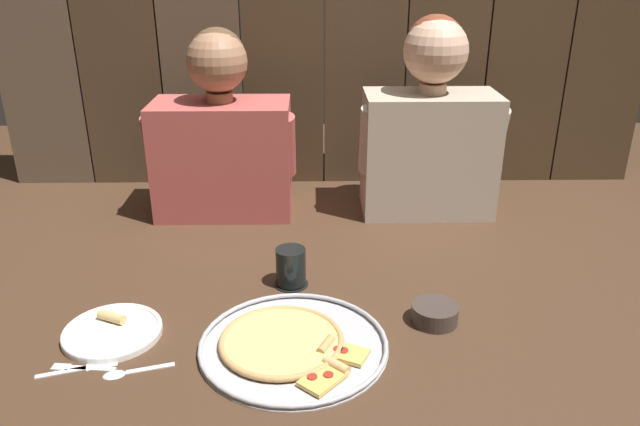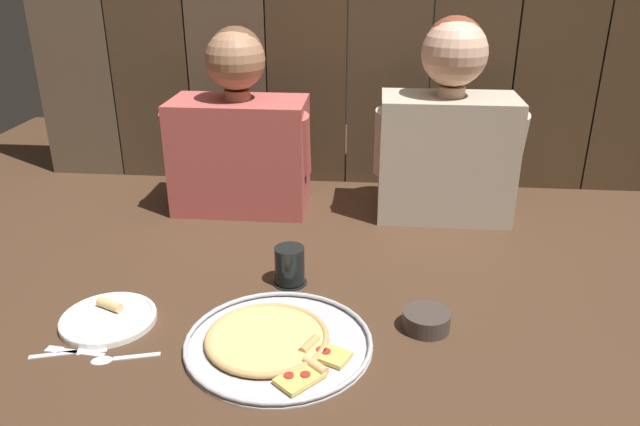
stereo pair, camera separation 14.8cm
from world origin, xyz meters
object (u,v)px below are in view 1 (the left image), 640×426
(dipping_bowl, at_px, (435,313))
(diner_left, at_px, (222,136))
(pizza_tray, at_px, (290,344))
(drinking_glass, at_px, (291,267))
(dinner_plate, at_px, (112,331))
(diner_right, at_px, (430,127))

(dipping_bowl, distance_m, diner_left, 0.88)
(pizza_tray, xyz_separation_m, diner_left, (-0.23, 0.74, 0.24))
(drinking_glass, xyz_separation_m, dipping_bowl, (0.33, -0.17, -0.03))
(dinner_plate, xyz_separation_m, diner_left, (0.16, 0.69, 0.24))
(dinner_plate, bearing_deg, diner_left, 76.74)
(pizza_tray, relative_size, diner_left, 0.70)
(pizza_tray, bearing_deg, dipping_bowl, 16.13)
(diner_left, xyz_separation_m, diner_right, (0.64, 0.00, 0.03))
(drinking_glass, bearing_deg, dinner_plate, -151.11)
(drinking_glass, bearing_deg, dipping_bowl, -27.71)
(dinner_plate, distance_m, diner_right, 1.09)
(pizza_tray, xyz_separation_m, dinner_plate, (-0.39, 0.05, -0.00))
(pizza_tray, bearing_deg, diner_left, 106.91)
(dipping_bowl, relative_size, diner_right, 0.17)
(pizza_tray, height_order, diner_right, diner_right)
(dinner_plate, bearing_deg, diner_right, 40.73)
(diner_right, bearing_deg, dipping_bowl, -98.00)
(drinking_glass, height_order, diner_right, diner_right)
(dinner_plate, distance_m, diner_left, 0.75)
(pizza_tray, distance_m, diner_right, 0.89)
(diner_left, bearing_deg, dinner_plate, -103.26)
(dipping_bowl, bearing_deg, dinner_plate, -176.79)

